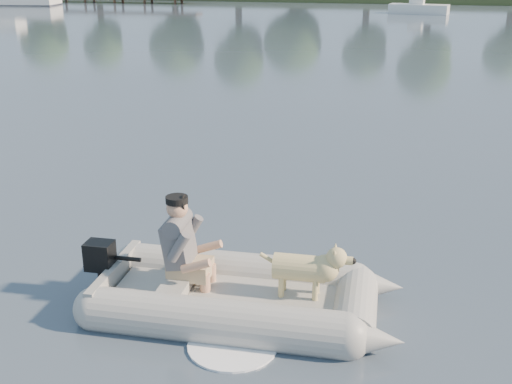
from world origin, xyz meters
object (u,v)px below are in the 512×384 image
(dog, at_px, (299,272))
(motorboat, at_px, (419,2))
(man, at_px, (180,240))
(dinghy, at_px, (241,262))

(dog, relative_size, motorboat, 0.22)
(man, distance_m, motorboat, 45.47)
(dinghy, xyz_separation_m, man, (-0.76, 0.03, 0.20))
(dog, bearing_deg, motorboat, 86.31)
(motorboat, bearing_deg, dinghy, -82.99)
(dog, bearing_deg, dinghy, -175.43)
(man, height_order, motorboat, motorboat)
(dinghy, height_order, dog, dinghy)
(man, bearing_deg, motorboat, 84.48)
(dinghy, bearing_deg, motorboat, 85.44)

